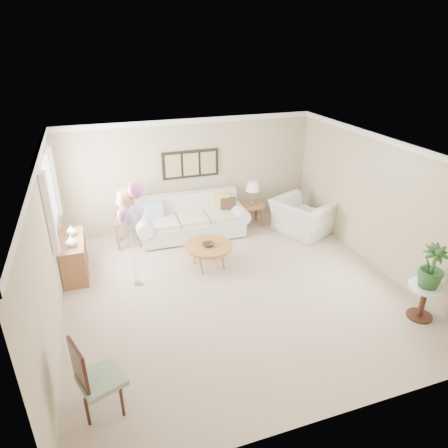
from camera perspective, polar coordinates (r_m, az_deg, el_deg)
The scene contains 18 objects.
ground_plane at distance 7.51m, azimuth 1.41°, elevation -9.14°, with size 6.00×6.00×0.00m, color tan.
room_shell at distance 6.78m, azimuth 0.41°, elevation 2.55°, with size 6.04×6.04×2.60m.
wall_art_triptych at distance 9.44m, azimuth -4.77°, elevation 8.52°, with size 1.35×0.06×0.65m.
sofa at distance 9.30m, azimuth -4.68°, elevation 0.55°, with size 2.61×1.02×0.96m.
end_table_left at distance 9.03m, azimuth -13.73°, elevation 0.19°, with size 0.59×0.53×0.64m.
end_table_right at distance 9.77m, azimuth 4.00°, elevation 2.41°, with size 0.52×0.47×0.56m.
lamp_left at distance 8.80m, azimuth -14.12°, elevation 3.72°, with size 0.37×0.37×0.65m.
lamp_right at distance 9.58m, azimuth 4.09°, elevation 5.29°, with size 0.32×0.32×0.56m.
coffee_table at distance 7.95m, azimuth -2.22°, elevation -3.25°, with size 0.97×0.97×0.49m.
decor_bowl at distance 7.89m, azimuth -2.21°, elevation -2.94°, with size 0.24×0.24×0.06m, color #2B2320.
armchair at distance 9.56m, azimuth 11.03°, elevation 1.04°, with size 1.25×1.09×0.81m, color silver.
side_table at distance 7.32m, azimuth 26.75°, elevation -8.89°, with size 0.56×0.56×0.61m.
potted_plant at distance 7.08m, azimuth 27.56°, elevation -5.40°, with size 0.41×0.41×0.73m, color #234728.
accent_chair at distance 5.36m, azimuth -18.09°, elevation -19.95°, with size 0.64×0.64×1.03m.
credenza at distance 8.29m, azimuth -20.64°, elevation -4.39°, with size 0.46×1.20×0.74m.
vase_white at distance 7.83m, azimuth -21.02°, elevation -2.29°, with size 0.20×0.20×0.21m, color silver.
vase_sage at distance 8.28m, azimuth -20.99°, elevation -0.84°, with size 0.19×0.19×0.20m, color beige.
balloon_cluster at distance 7.09m, azimuth -13.22°, elevation 2.20°, with size 0.52×0.53×2.02m.
Camera 1 is at (-2.18, -5.82, 4.22)m, focal length 32.00 mm.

